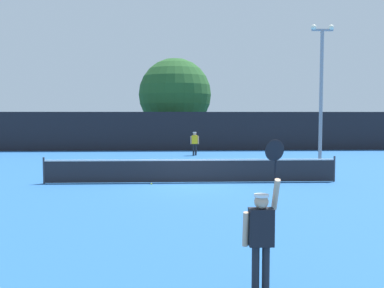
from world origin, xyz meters
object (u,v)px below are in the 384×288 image
light_pole (321,86)px  large_tree (175,95)px  parked_car_mid (249,137)px  parked_car_near (154,136)px  tennis_ball (151,184)px  player_receiving (195,141)px  player_serving (262,229)px

light_pole → large_tree: large_tree is taller
large_tree → parked_car_mid: (6.68, 0.65, -3.72)m
light_pole → parked_car_near: (-9.37, 19.36, -3.45)m
large_tree → tennis_ball: bearing=-92.9°
player_receiving → tennis_ball: (-2.34, -12.31, -0.93)m
player_serving → large_tree: 32.03m
tennis_ball → parked_car_mid: (7.73, 21.66, 0.74)m
tennis_ball → parked_car_near: size_ratio=0.02×
player_serving → tennis_ball: (-2.24, 10.81, -1.02)m
player_receiving → parked_car_near: bearing=-74.8°
player_receiving → tennis_ball: player_receiving is taller
light_pole → parked_car_mid: light_pole is taller
light_pole → parked_car_mid: size_ratio=1.73×
tennis_ball → parked_car_mid: 23.01m
large_tree → parked_car_mid: size_ratio=1.80×
tennis_ball → large_tree: (1.05, 21.01, 4.46)m
light_pole → large_tree: (-7.42, 16.13, 0.27)m
parked_car_near → large_tree: bearing=-61.0°
parked_car_near → parked_car_mid: bearing=-18.7°
player_serving → parked_car_near: 35.20m
parked_car_mid → tennis_ball: bearing=-111.4°
player_serving → parked_car_near: player_serving is taller
large_tree → parked_car_near: (-1.94, 3.24, -3.72)m
tennis_ball → player_serving: bearing=-78.3°
player_receiving → parked_car_mid: (5.39, 9.35, -0.19)m
tennis_ball → large_tree: large_tree is taller
parked_car_near → light_pole: bearing=-66.1°
parked_car_near → parked_car_mid: size_ratio=1.00×
player_receiving → light_pole: light_pole is taller
player_serving → light_pole: bearing=68.3°
player_receiving → large_tree: large_tree is taller
large_tree → parked_car_near: large_tree is taller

